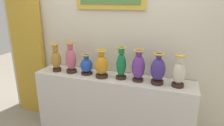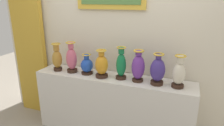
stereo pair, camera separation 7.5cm
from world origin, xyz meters
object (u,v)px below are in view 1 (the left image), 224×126
Objects in this scene: vase_emerald at (121,65)px; vase_ivory at (179,73)px; vase_ochre at (56,59)px; vase_rose at (71,59)px; vase_violet at (138,67)px; vase_indigo at (158,70)px; vase_sapphire at (87,66)px; vase_amber at (102,65)px.

vase_ivory is at bearing -1.35° from vase_emerald.
vase_emerald is at bearing 1.73° from vase_ochre.
vase_ochre is 1.02× the size of vase_ivory.
vase_rose reaches higher than vase_ochre.
vase_rose is (0.22, 0.02, 0.01)m from vase_ochre.
vase_rose is 0.70m from vase_emerald.
vase_violet reaches higher than vase_indigo.
vase_emerald reaches higher than vase_sapphire.
vase_violet reaches higher than vase_ivory.
vase_violet reaches higher than vase_sapphire.
vase_violet is at bearing 1.23° from vase_ochre.
vase_ochre is 0.92m from vase_emerald.
vase_indigo reaches higher than vase_amber.
vase_rose reaches higher than vase_emerald.
vase_emerald reaches higher than vase_amber.
vase_indigo is at bearing -2.15° from vase_emerald.
vase_emerald is 1.09× the size of vase_indigo.
vase_ivory is (1.61, 0.01, -0.01)m from vase_ochre.
vase_indigo is (1.37, 0.01, -0.00)m from vase_ochre.
vase_sapphire is at bearing 178.79° from vase_indigo.
vase_indigo is at bearing -3.29° from vase_violet.
vase_sapphire is 0.24m from vase_amber.
vase_rose is at bearing -179.67° from vase_violet.
vase_violet is (1.14, 0.02, 0.01)m from vase_ochre.
vase_indigo is at bearing 0.46° from vase_ochre.
vase_violet reaches higher than vase_amber.
vase_rose reaches higher than vase_amber.
vase_sapphire is 0.70m from vase_violet.
vase_violet reaches higher than vase_ochre.
vase_ivory is at bearing -1.55° from vase_violet.
vase_sapphire is at bearing 179.49° from vase_violet.
vase_emerald reaches higher than vase_violet.
vase_ochre is 0.22m from vase_rose.
vase_amber is at bearing -178.75° from vase_ivory.
vase_ochre is at bearing -179.58° from vase_ivory.
vase_ochre is 1.07× the size of vase_amber.
vase_ochre is 1.61m from vase_ivory.
vase_rose is 1.02× the size of vase_emerald.
vase_rose is at bearing 176.51° from vase_amber.
vase_amber is (0.23, -0.04, 0.04)m from vase_sapphire.
vase_ochre is 0.98× the size of vase_violet.
vase_ivory is at bearing -0.93° from vase_sapphire.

